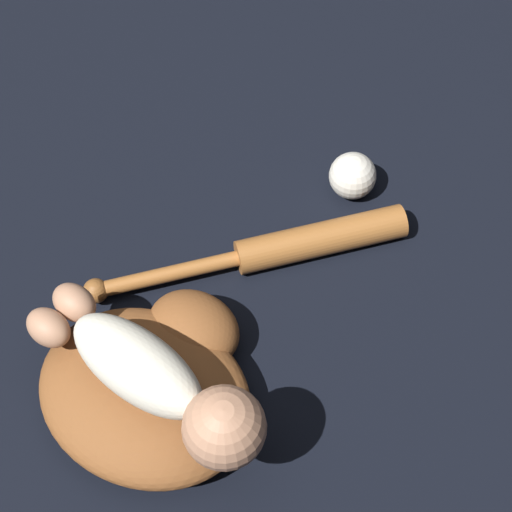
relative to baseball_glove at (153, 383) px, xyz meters
The scene contains 5 objects.
ground_plane 0.05m from the baseball_glove, 63.08° to the left, with size 6.00×6.00×0.00m, color black.
baseball_glove is the anchor object (origin of this frame).
baby_figure 0.10m from the baseball_glove, 23.42° to the right, with size 0.38×0.12×0.11m.
baseball_bat 0.31m from the baseball_glove, 92.06° to the left, with size 0.32×0.45×0.05m.
baseball 0.48m from the baseball_glove, 91.89° to the left, with size 0.08×0.08×0.08m.
Camera 1 is at (0.43, -0.31, 1.14)m, focal length 60.00 mm.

